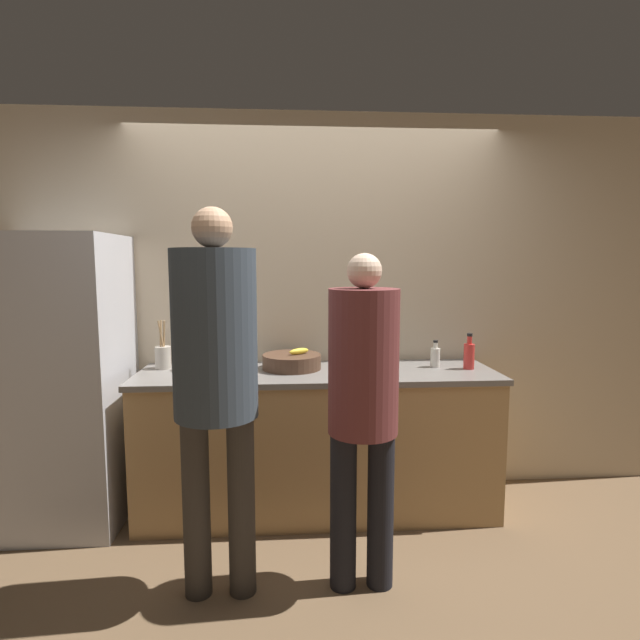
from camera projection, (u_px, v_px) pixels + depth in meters
ground_plane at (322, 538)px, 2.91m from camera, size 14.00×14.00×0.00m
wall_back at (314, 306)px, 3.47m from camera, size 5.20×0.06×2.60m
counter at (318, 439)px, 3.24m from camera, size 2.26×0.70×0.92m
refrigerator at (59, 381)px, 3.04m from camera, size 0.76×0.73×1.77m
person_left at (216, 364)px, 2.30m from camera, size 0.39×0.39×1.85m
person_center at (363, 395)px, 2.38m from camera, size 0.34×0.34×1.65m
fruit_bowl at (292, 361)px, 3.22m from camera, size 0.38×0.38×0.13m
utensil_crock at (163, 356)px, 3.22m from camera, size 0.10×0.10×0.31m
bottle_clear at (435, 356)px, 3.27m from camera, size 0.06×0.06×0.18m
bottle_red at (469, 355)px, 3.21m from camera, size 0.07×0.07×0.23m
bottle_green at (364, 353)px, 3.38m from camera, size 0.08×0.08×0.19m
cup_white at (187, 362)px, 3.18m from camera, size 0.09×0.09×0.10m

